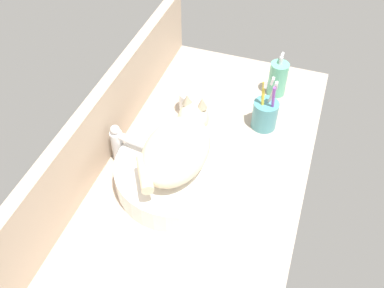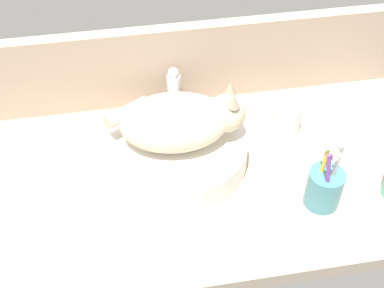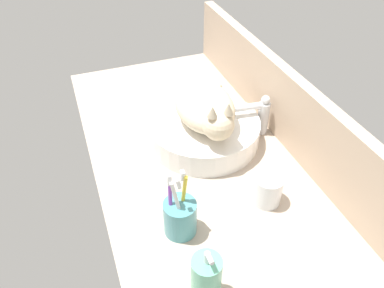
# 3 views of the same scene
# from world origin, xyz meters

# --- Properties ---
(ground_plane) EXTENTS (1.21, 0.61, 0.04)m
(ground_plane) POSITION_xyz_m (0.00, 0.00, -0.02)
(ground_plane) COLOR #B2A08E
(backsplash_panel) EXTENTS (1.21, 0.04, 0.22)m
(backsplash_panel) POSITION_xyz_m (0.00, 0.29, 0.11)
(backsplash_panel) COLOR tan
(backsplash_panel) RESTS_ON ground_plane
(sink_basin) EXTENTS (0.34, 0.34, 0.07)m
(sink_basin) POSITION_xyz_m (-0.04, 0.05, 0.04)
(sink_basin) COLOR white
(sink_basin) RESTS_ON ground_plane
(cat) EXTENTS (0.32, 0.18, 0.14)m
(cat) POSITION_xyz_m (-0.03, 0.05, 0.13)
(cat) COLOR beige
(cat) RESTS_ON sink_basin
(faucet) EXTENTS (0.04, 0.12, 0.14)m
(faucet) POSITION_xyz_m (-0.02, 0.23, 0.07)
(faucet) COLOR silver
(faucet) RESTS_ON ground_plane
(soap_dispenser) EXTENTS (0.06, 0.06, 0.15)m
(soap_dispenser) POSITION_xyz_m (0.44, -0.14, 0.06)
(soap_dispenser) COLOR #60B793
(soap_dispenser) RESTS_ON ground_plane
(toothbrush_cup) EXTENTS (0.08, 0.08, 0.19)m
(toothbrush_cup) POSITION_xyz_m (0.26, -0.14, 0.05)
(toothbrush_cup) COLOR teal
(toothbrush_cup) RESTS_ON ground_plane
(water_glass) EXTENTS (0.08, 0.08, 0.08)m
(water_glass) POSITION_xyz_m (0.25, 0.11, 0.04)
(water_glass) COLOR white
(water_glass) RESTS_ON ground_plane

